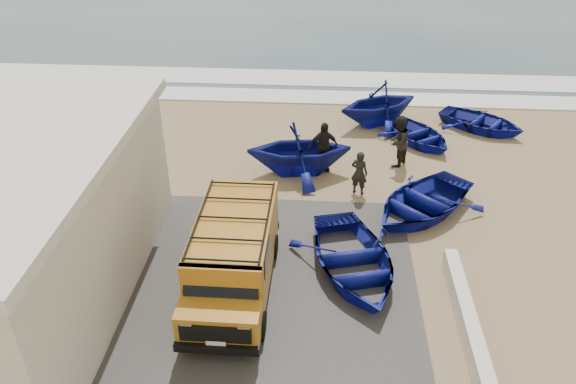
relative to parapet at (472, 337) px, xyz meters
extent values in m
plane|color=#998058|center=(-5.00, 3.00, -0.28)|extent=(160.00, 160.00, 0.00)
cube|color=#413E3C|center=(-7.00, 1.00, -0.25)|extent=(12.00, 10.00, 0.05)
cube|color=white|center=(-5.00, 15.00, -0.25)|extent=(180.00, 1.60, 0.06)
cube|color=white|center=(-5.00, 17.50, -0.26)|extent=(180.00, 2.20, 0.04)
cube|color=black|center=(-8.55, 2.50, 2.33)|extent=(0.08, 0.70, 0.90)
cube|color=silver|center=(0.00, 0.00, 0.00)|extent=(0.35, 6.00, 0.55)
cube|color=#BA781B|center=(-5.84, 1.95, 0.90)|extent=(1.93, 3.91, 1.65)
cube|color=#BA781B|center=(-5.86, -0.45, 0.52)|extent=(1.90, 0.91, 0.90)
cube|color=black|center=(-5.86, 0.02, 1.32)|extent=(1.75, 0.35, 0.72)
cube|color=black|center=(-5.86, -0.92, 0.62)|extent=(1.61, 0.09, 0.45)
cube|color=black|center=(-5.86, -0.95, 0.19)|extent=(1.94, 0.16, 0.22)
cube|color=black|center=(-5.84, 1.90, 1.80)|extent=(1.83, 3.61, 0.06)
cylinder|color=black|center=(-6.74, -0.04, 0.07)|extent=(0.23, 0.70, 0.70)
cylinder|color=black|center=(-6.72, 3.05, 0.07)|extent=(0.23, 0.70, 0.70)
cylinder|color=black|center=(-4.97, -0.05, 0.07)|extent=(0.23, 0.70, 0.70)
cylinder|color=black|center=(-4.94, 3.04, 0.07)|extent=(0.23, 0.70, 0.70)
imported|color=navy|center=(-2.71, 2.47, 0.17)|extent=(4.06, 4.91, 0.88)
imported|color=navy|center=(-0.44, 5.58, 0.15)|extent=(4.99, 5.05, 0.86)
imported|color=navy|center=(-4.46, 7.91, 0.69)|extent=(4.06, 3.62, 1.93)
imported|color=navy|center=(0.11, 10.65, 0.06)|extent=(3.73, 4.01, 0.68)
imported|color=navy|center=(-1.38, 12.31, 0.66)|extent=(4.61, 4.42, 1.88)
imported|color=navy|center=(2.86, 12.01, 0.08)|extent=(4.26, 4.02, 0.72)
imported|color=black|center=(-2.39, 6.67, 0.51)|extent=(0.67, 0.56, 1.57)
imported|color=black|center=(-0.93, 8.74, 0.68)|extent=(1.10, 1.17, 1.91)
imported|color=black|center=(-3.62, 8.15, 0.67)|extent=(1.19, 0.77, 1.88)
camera|label=1|loc=(-3.66, -9.62, 9.81)|focal=35.00mm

